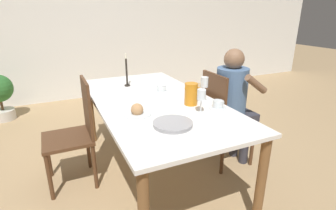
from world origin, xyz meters
TOP-DOWN VIEW (x-y plane):
  - ground_plane at (0.00, 0.00)m, footprint 20.00×20.00m
  - wall_back at (0.00, 2.77)m, footprint 10.00×0.06m
  - dining_table at (0.00, 0.00)m, footprint 1.01×1.99m
  - chair_person_side at (0.69, -0.11)m, footprint 0.42×0.42m
  - chair_opposite at (-0.69, 0.18)m, footprint 0.42×0.42m
  - person_seated at (0.78, -0.15)m, footprint 0.39×0.41m
  - red_pitcher at (0.24, -0.24)m, footprint 0.14×0.11m
  - wine_glass_water at (0.41, -0.19)m, footprint 0.07×0.07m
  - wine_glass_juice at (0.21, -0.45)m, footprint 0.07×0.07m
  - teacup_near_person at (0.40, -0.42)m, footprint 0.15×0.15m
  - teacup_across at (0.16, 0.20)m, footprint 0.15×0.15m
  - serving_tray at (-0.09, -0.58)m, footprint 0.28×0.28m
  - bread_plate at (-0.25, -0.28)m, footprint 0.21×0.21m
  - candlestick_tall at (-0.09, 0.55)m, footprint 0.06×0.06m

SIDE VIEW (x-z plane):
  - ground_plane at x=0.00m, z-range 0.00..0.00m
  - chair_person_side at x=0.69m, z-range 0.03..1.00m
  - chair_opposite at x=-0.69m, z-range 0.03..1.00m
  - dining_table at x=0.00m, z-range 0.29..1.05m
  - person_seated at x=0.78m, z-range 0.11..1.31m
  - serving_tray at x=-0.09m, z-range 0.76..0.79m
  - teacup_near_person at x=0.40m, z-range 0.76..0.83m
  - teacup_across at x=0.16m, z-range 0.76..0.83m
  - bread_plate at x=-0.25m, z-range 0.74..0.84m
  - red_pitcher at x=0.24m, z-range 0.76..0.95m
  - candlestick_tall at x=-0.09m, z-range 0.73..1.07m
  - wine_glass_juice at x=0.21m, z-range 0.81..1.00m
  - wine_glass_water at x=0.41m, z-range 0.81..1.03m
  - wall_back at x=0.00m, z-range 0.00..2.60m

